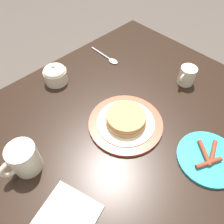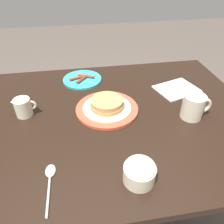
{
  "view_description": "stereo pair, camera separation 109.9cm",
  "coord_description": "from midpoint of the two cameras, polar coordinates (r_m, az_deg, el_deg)",
  "views": [
    {
      "loc": [
        0.32,
        0.32,
        1.36
      ],
      "look_at": [
        -0.01,
        -0.03,
        0.78
      ],
      "focal_mm": 35.0,
      "sensor_mm": 36.0,
      "label": 1
    },
    {
      "loc": [
        -0.12,
        -0.69,
        1.29
      ],
      "look_at": [
        -0.01,
        -0.03,
        0.78
      ],
      "focal_mm": 35.0,
      "sensor_mm": 36.0,
      "label": 2
    }
  ],
  "objects": [
    {
      "name": "ground_plane",
      "position": [
        1.34,
        11.44,
        -41.54
      ],
      "size": [
        8.0,
        8.0,
        0.0
      ],
      "primitive_type": "plane",
      "color": "#51473F"
    },
    {
      "name": "dining_table",
      "position": [
        0.74,
        21.36,
        -42.44
      ],
      "size": [
        1.15,
        0.87,
        0.75
      ],
      "color": "black",
      "rests_on": "ground_plane"
    },
    {
      "name": "pancake_plate",
      "position": [
        0.61,
        31.48,
        -41.62
      ],
      "size": [
        0.26,
        0.26,
        0.05
      ],
      "color": "#DB5138",
      "rests_on": "dining_table"
    },
    {
      "name": "side_plate_bacon",
      "position": [
        0.78,
        57.11,
        -41.58
      ],
      "size": [
        0.19,
        0.19,
        0.02
      ],
      "color": "#2DADBC",
      "rests_on": "dining_table"
    },
    {
      "name": "coffee_mug",
      "position": [
        0.58,
        -12.89,
        -61.78
      ],
      "size": [
        0.12,
        0.08,
        0.1
      ],
      "color": "beige",
      "rests_on": "dining_table"
    },
    {
      "name": "creamer_pitcher",
      "position": [
        0.74,
        43.88,
        -17.85
      ],
      "size": [
        0.1,
        0.06,
        0.08
      ],
      "color": "beige",
      "rests_on": "dining_table"
    },
    {
      "name": "sugar_bowl",
      "position": [
        0.56,
        -3.87,
        -23.39
      ],
      "size": [
        0.09,
        0.09,
        0.08
      ],
      "color": "beige",
      "rests_on": "dining_table"
    },
    {
      "name": "spoon",
      "position": [
        0.67,
        15.66,
        -11.28
      ],
      "size": [
        0.03,
        0.17,
        0.01
      ],
      "color": "silver",
      "rests_on": "dining_table"
    }
  ]
}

